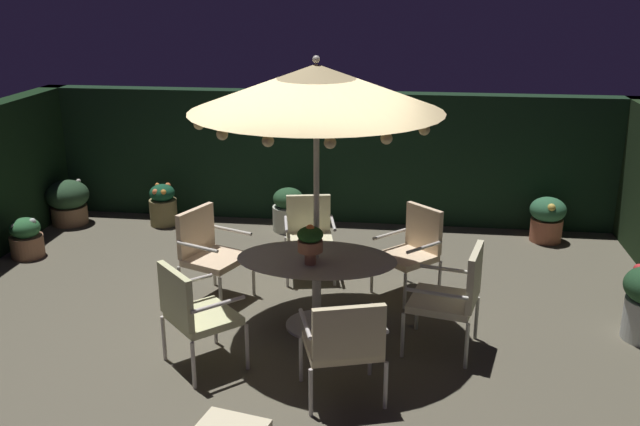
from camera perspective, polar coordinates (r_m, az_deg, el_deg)
The scene contains 16 objects.
ground_plane at distance 7.30m, azimuth -2.27°, elevation -9.01°, with size 8.55×7.09×0.02m, color brown.
hedge_backdrop_rear at distance 10.13m, azimuth 0.89°, elevation 4.60°, with size 8.55×0.30×1.87m, color black.
patio_dining_table at distance 6.98m, azimuth -0.28°, elevation -4.97°, with size 1.59×1.05×0.75m.
patio_umbrella at distance 6.48m, azimuth -0.31°, elevation 10.10°, with size 2.37×2.37×2.71m.
centerpiece_planter at distance 6.68m, azimuth -0.80°, elevation -2.24°, with size 0.25×0.25×0.40m.
patio_chair_north at distance 7.70m, azimuth -9.09°, elevation -2.86°, with size 0.77×0.80×1.01m.
patio_chair_northeast at distance 6.35m, azimuth -10.31°, elevation -7.74°, with size 0.83×0.83×0.99m.
patio_chair_east at distance 5.80m, azimuth 2.02°, elevation -10.40°, with size 0.78×0.73×0.94m.
patio_chair_southeast at distance 6.66m, azimuth 10.88°, elevation -6.38°, with size 0.74×0.74×1.04m.
patio_chair_south at distance 7.84m, azimuth 7.60°, elevation -2.67°, with size 0.79×0.79×0.98m.
patio_chair_southwest at distance 8.25m, azimuth -0.89°, elevation -1.48°, with size 0.67×0.66×0.94m.
potted_plant_left_near at distance 10.71m, azimuth -19.80°, elevation 0.94°, with size 0.60×0.60×0.64m.
potted_plant_right_near at distance 9.63m, azimuth -22.77°, elevation -1.88°, with size 0.41×0.41×0.51m.
potted_plant_right_far at distance 9.87m, azimuth 17.99°, elevation -0.39°, with size 0.48×0.48×0.61m.
potted_plant_back_right at distance 9.82m, azimuth -2.58°, elevation 0.30°, with size 0.44×0.44×0.61m.
potted_plant_back_center at distance 10.28m, azimuth -12.64°, elevation 0.65°, with size 0.39×0.39×0.60m.
Camera 1 is at (1.13, -6.39, 3.33)m, focal length 39.36 mm.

